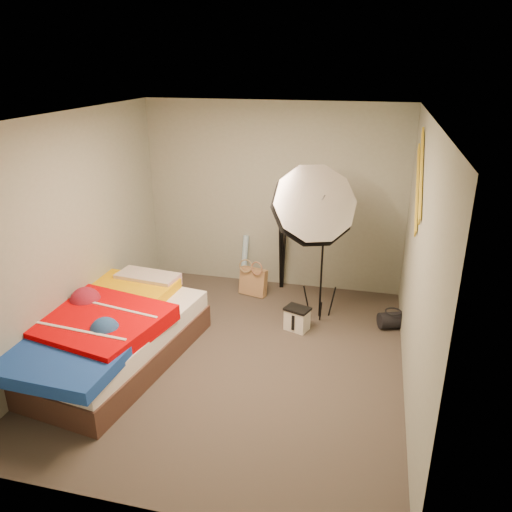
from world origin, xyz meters
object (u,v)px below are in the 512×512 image
(bed, at_px, (102,333))
(camera_tripod, at_px, (282,241))
(camera_case, at_px, (297,319))
(wrapping_roll, at_px, (244,260))
(photo_umbrella, at_px, (313,207))
(tote_bag, at_px, (253,282))
(duffel_bag, at_px, (392,320))

(bed, distance_m, camera_tripod, 2.68)
(camera_case, distance_m, bed, 2.19)
(wrapping_roll, xyz_separation_m, bed, (-0.95, -2.23, -0.04))
(wrapping_roll, relative_size, camera_case, 2.66)
(bed, relative_size, photo_umbrella, 1.19)
(tote_bag, relative_size, camera_tripod, 0.31)
(tote_bag, height_order, camera_tripod, camera_tripod)
(wrapping_roll, height_order, photo_umbrella, photo_umbrella)
(photo_umbrella, bearing_deg, duffel_bag, 4.52)
(camera_tripod, bearing_deg, tote_bag, -135.74)
(wrapping_roll, bearing_deg, camera_case, -50.51)
(photo_umbrella, bearing_deg, camera_case, -113.79)
(wrapping_roll, bearing_deg, bed, -113.07)
(photo_umbrella, distance_m, camera_tripod, 1.27)
(duffel_bag, height_order, camera_tripod, camera_tripod)
(tote_bag, height_order, camera_case, tote_bag)
(wrapping_roll, distance_m, photo_umbrella, 1.77)
(camera_case, bearing_deg, camera_tripod, 129.79)
(bed, height_order, photo_umbrella, photo_umbrella)
(wrapping_roll, xyz_separation_m, camera_case, (0.94, -1.14, -0.22))
(photo_umbrella, bearing_deg, bed, -146.57)
(camera_case, bearing_deg, bed, -130.12)
(camera_case, bearing_deg, duffel_bag, 35.59)
(bed, bearing_deg, photo_umbrella, 33.43)
(camera_tripod, bearing_deg, bed, -124.12)
(duffel_bag, height_order, bed, bed)
(bed, bearing_deg, tote_bag, 58.25)
(wrapping_roll, xyz_separation_m, duffel_bag, (2.03, -0.84, -0.25))
(bed, relative_size, camera_tripod, 1.98)
(bed, bearing_deg, camera_case, 29.91)
(tote_bag, height_order, bed, bed)
(tote_bag, xyz_separation_m, bed, (-1.16, -1.88, 0.12))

